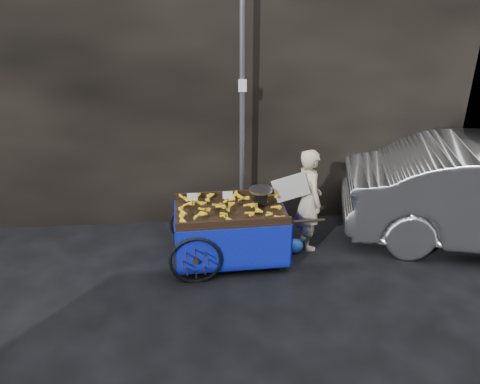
{
  "coord_description": "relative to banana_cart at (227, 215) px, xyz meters",
  "views": [
    {
      "loc": [
        -0.27,
        -5.55,
        3.88
      ],
      "look_at": [
        0.2,
        0.5,
        1.04
      ],
      "focal_mm": 35.0,
      "sensor_mm": 36.0,
      "label": 1
    }
  ],
  "objects": [
    {
      "name": "banana_cart",
      "position": [
        0.0,
        0.0,
        0.0
      ],
      "size": [
        2.22,
        1.14,
        1.18
      ],
      "rotation": [
        0.0,
        0.0,
        0.05
      ],
      "color": "black",
      "rests_on": "ground"
    },
    {
      "name": "building_wall",
      "position": [
        0.38,
        2.22,
        1.77
      ],
      "size": [
        13.5,
        2.0,
        5.0
      ],
      "color": "black",
      "rests_on": "ground"
    },
    {
      "name": "ground",
      "position": [
        -0.01,
        -0.38,
        -0.73
      ],
      "size": [
        80.0,
        80.0,
        0.0
      ],
      "primitive_type": "plane",
      "color": "black",
      "rests_on": "ground"
    },
    {
      "name": "plastic_bag",
      "position": [
        1.03,
        0.09,
        -0.62
      ],
      "size": [
        0.25,
        0.2,
        0.23
      ],
      "primitive_type": "ellipsoid",
      "color": "blue",
      "rests_on": "ground"
    },
    {
      "name": "vendor",
      "position": [
        1.25,
        0.28,
        0.07
      ],
      "size": [
        0.85,
        0.65,
        1.59
      ],
      "rotation": [
        0.0,
        0.0,
        1.77
      ],
      "color": "beige",
      "rests_on": "ground"
    },
    {
      "name": "street_pole",
      "position": [
        0.29,
        0.92,
        1.28
      ],
      "size": [
        0.12,
        0.1,
        4.0
      ],
      "color": "slate",
      "rests_on": "ground"
    }
  ]
}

